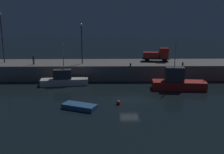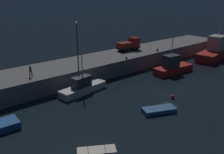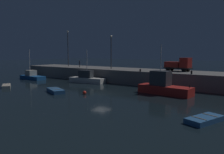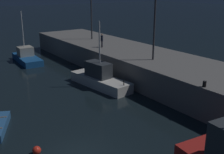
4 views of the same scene
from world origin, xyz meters
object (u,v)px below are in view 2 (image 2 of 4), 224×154
Objects in this scene: dinghy_red_small at (159,110)px; dockworker at (30,71)px; fishing_trawler_red at (173,67)px; lamp_post_east at (77,40)px; rowboat_white_mid at (97,152)px; bollard_central at (158,50)px; fishing_boat_white at (215,51)px; mooring_buoy_near at (173,97)px; utility_truck at (129,44)px; bollard_west at (126,58)px; fishing_boat_orange at (83,87)px.

dockworker reaches higher than dinghy_red_small.
fishing_trawler_red is 18.29m from lamp_post_east.
bollard_central is (27.70, 16.14, 2.73)m from rowboat_white_mid.
fishing_boat_white is at bearing 14.65° from rowboat_white_mid.
mooring_buoy_near is 0.32× the size of dockworker.
dinghy_red_small is at bearing -163.08° from mooring_buoy_near.
bollard_central is at bearing 30.23° from rowboat_white_mid.
utility_truck is at bearing 65.08° from mooring_buoy_near.
bollard_west is (17.21, -1.78, -0.74)m from dockworker.
utility_truck is (12.89, 18.96, 3.65)m from dinghy_red_small.
fishing_trawler_red reaches higher than bollard_central.
lamp_post_east reaches higher than utility_truck.
fishing_boat_white is (15.80, 0.34, 0.51)m from fishing_trawler_red.
fishing_boat_white is at bearing 16.65° from dinghy_red_small.
fishing_boat_white is 1.72× the size of lamp_post_east.
fishing_boat_white is at bearing -21.94° from bollard_central.
dinghy_red_small is 22.12m from bollard_central.
lamp_post_east reaches higher than bollard_central.
fishing_trawler_red is 4.88× the size of dockworker.
fishing_trawler_red is at bearing -178.78° from fishing_boat_white.
bollard_central reaches higher than dinghy_red_small.
fishing_boat_orange is 12.13m from dinghy_red_small.
utility_truck is at bearing 97.19° from fishing_trawler_red.
dockworker is at bearing 85.89° from rowboat_white_mid.
fishing_trawler_red is at bearing 22.36° from rowboat_white_mid.
rowboat_white_mid is 11.25m from dinghy_red_small.
bollard_central is at bearing -51.10° from utility_truck.
rowboat_white_mid is 6.99× the size of mooring_buoy_near.
rowboat_white_mid is 0.84× the size of dinghy_red_small.
fishing_trawler_red is 11.90m from mooring_buoy_near.
fishing_boat_orange is 18.55m from utility_truck.
fishing_boat_white is 3.29× the size of rowboat_white_mid.
dinghy_red_small is at bearing -117.90° from bollard_west.
lamp_post_east reaches higher than bollard_west.
dinghy_red_small is 17.88m from lamp_post_east.
dinghy_red_small is at bearing 9.06° from rowboat_white_mid.
lamp_post_east is (-6.01, 15.09, 6.69)m from mooring_buoy_near.
fishing_boat_orange is at bearing -155.94° from utility_truck.
rowboat_white_mid is 7.04× the size of bollard_central.
fishing_trawler_red is 17.92× the size of bollard_west.
fishing_trawler_red is at bearing -37.60° from bollard_west.
bollard_central is at bearing -2.85° from dockworker.
bollard_west is (11.18, 2.41, 2.05)m from fishing_boat_orange.
lamp_post_east is at bearing 94.34° from dinghy_red_small.
lamp_post_east reaches higher than dockworker.
mooring_buoy_near is 17.73m from bollard_central.
bollard_west is at bearing -5.91° from dockworker.
fishing_boat_white is 7.33× the size of dockworker.
dinghy_red_small is (3.82, -11.49, -0.60)m from fishing_boat_orange.
dockworker is at bearing 170.44° from fishing_boat_white.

